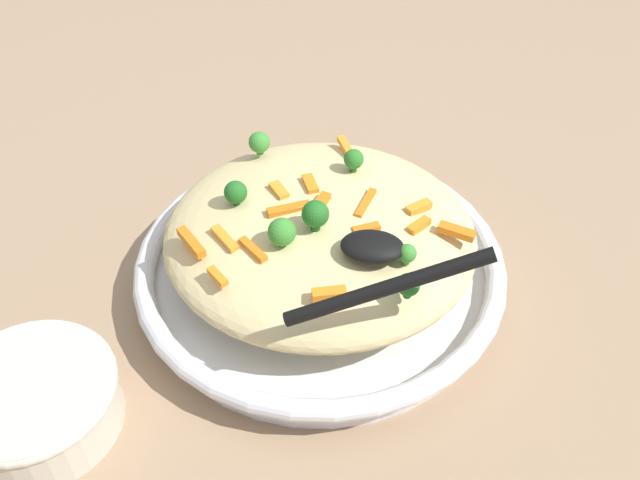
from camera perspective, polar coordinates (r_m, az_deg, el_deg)
The scene contains 27 objects.
ground_plane at distance 0.73m, azimuth 0.00°, elevation -3.74°, with size 2.40×2.40×0.00m, color #9E7F60.
serving_bowl at distance 0.71m, azimuth 0.00°, elevation -2.35°, with size 0.37×0.37×0.05m.
pasta_mound at distance 0.68m, azimuth 0.00°, elevation 0.50°, with size 0.30×0.29×0.07m, color #DBC689.
carrot_piece_0 at distance 0.65m, azimuth -0.04°, elevation 2.78°, with size 0.03×0.01×0.01m, color orange.
carrot_piece_1 at distance 0.65m, azimuth -2.55°, elevation 2.56°, with size 0.04×0.01×0.01m, color orange.
carrot_piece_2 at distance 0.65m, azimuth 11.07°, elevation 0.69°, with size 0.03×0.01×0.01m, color orange.
carrot_piece_3 at distance 0.68m, azimuth -0.80°, elevation 4.52°, with size 0.03×0.01×0.01m, color orange.
carrot_piece_4 at distance 0.64m, azimuth -10.46°, elevation -0.17°, with size 0.04×0.01×0.01m, color orange.
carrot_piece_5 at distance 0.67m, azimuth 8.05°, elevation 2.65°, with size 0.03×0.01×0.01m, color orange.
carrot_piece_6 at distance 0.64m, azimuth 3.80°, elevation 0.92°, with size 0.03×0.01×0.01m, color orange.
carrot_piece_7 at distance 0.65m, azimuth 8.07°, elevation 1.17°, with size 0.02×0.01×0.01m, color orange.
carrot_piece_8 at distance 0.74m, azimuth 2.14°, elevation 7.55°, with size 0.04×0.01×0.01m, color orange.
carrot_piece_9 at distance 0.58m, azimuth 0.75°, elevation -4.40°, with size 0.03×0.01×0.01m, color orange.
carrot_piece_10 at distance 0.60m, azimuth -8.35°, elevation -2.95°, with size 0.02×0.01×0.01m, color orange.
carrot_piece_11 at distance 0.67m, azimuth -3.35°, elevation 4.02°, with size 0.03×0.01×0.01m, color orange.
carrot_piece_12 at distance 0.66m, azimuth 3.74°, elevation 2.98°, with size 0.04×0.01×0.01m, color orange.
carrot_piece_13 at distance 0.62m, azimuth -5.48°, elevation -0.83°, with size 0.03×0.01×0.01m, color orange.
carrot_piece_14 at distance 0.64m, azimuth -7.77°, elevation 0.14°, with size 0.04×0.01×0.01m, color orange.
broccoli_floret_0 at distance 0.66m, azimuth -6.86°, elevation 3.92°, with size 0.02×0.02×0.03m.
broccoli_floret_1 at distance 0.61m, azimuth 7.11°, elevation -1.11°, with size 0.02×0.02×0.02m.
broccoli_floret_2 at distance 0.58m, azimuth 7.21°, elevation -3.67°, with size 0.02×0.02×0.02m.
broccoli_floret_3 at distance 0.61m, azimuth -3.12°, elevation 0.63°, with size 0.03×0.03×0.03m.
broccoli_floret_4 at distance 0.62m, azimuth 0.04°, elevation 2.06°, with size 0.03×0.03×0.03m.
broccoli_floret_5 at distance 0.73m, azimuth -4.97°, elevation 7.92°, with size 0.02×0.02×0.03m.
broccoli_floret_6 at distance 0.70m, azimuth 2.76°, elevation 6.57°, with size 0.02×0.02×0.03m.
serving_spoon at distance 0.58m, azimuth 4.70°, elevation -1.70°, with size 0.16×0.12×0.08m.
companion_bowl at distance 0.65m, azimuth -22.24°, elevation -12.01°, with size 0.15×0.15×0.05m.
Camera 1 is at (0.07, -0.50, 0.53)m, focal length 39.27 mm.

